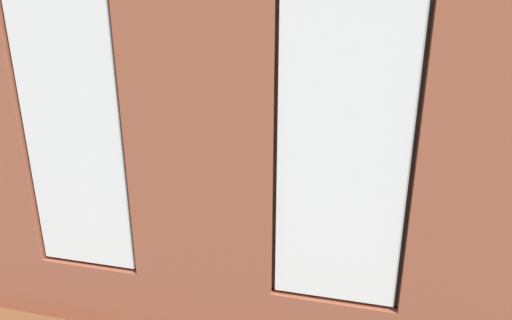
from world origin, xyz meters
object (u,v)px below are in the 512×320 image
Objects in this scene: candle_jar at (283,173)px; potted_plant_mid_room_small at (326,185)px; tv_flatscreen at (72,142)px; couch_left at (497,236)px; coffee_table at (255,181)px; papasan_chair at (221,153)px; cup_ceramic at (255,175)px; table_plant_small at (224,169)px; remote_gray at (260,180)px; media_console at (77,182)px; remote_black at (244,174)px; potted_plant_corner_near_left at (461,155)px; potted_plant_near_tv at (62,173)px; potted_plant_foreground_right at (150,118)px; couch_by_window at (186,257)px; potted_plant_by_left_couch at (435,193)px; potted_plant_between_couches at (334,251)px.

candle_jar is 0.22× the size of potted_plant_mid_room_small.
couch_left is at bearing 174.44° from tv_flatscreen.
coffee_table is 1.42× the size of papasan_chair.
table_plant_small is (0.45, 0.12, 0.09)m from cup_ceramic.
remote_gray is 0.30× the size of potted_plant_mid_room_small.
media_console is (2.85, 0.33, -0.16)m from remote_gray.
remote_black is 0.16× the size of papasan_chair.
coffee_table is 5.76× the size of table_plant_small.
papasan_chair is 0.83× the size of potted_plant_corner_near_left.
cup_ceramic is 0.07× the size of potted_plant_corner_near_left.
potted_plant_near_tv is 2.82m from potted_plant_foreground_right.
potted_plant_mid_room_small reaches higher than media_console.
papasan_chair reaches higher than candle_jar.
table_plant_small is at bearing -81.99° from couch_by_window.
potted_plant_near_tv is at bearing 19.78° from potted_plant_by_left_couch.
couch_by_window reaches higher than papasan_chair.
couch_left reaches higher than potted_plant_mid_room_small.
media_console is at bearing 8.18° from table_plant_small.
potted_plant_corner_near_left is at bearing -116.98° from potted_plant_between_couches.
couch_by_window reaches higher than potted_plant_by_left_couch.
candle_jar reaches higher than cup_ceramic.
papasan_chair is (-1.85, -1.54, 0.17)m from media_console.
potted_plant_foreground_right is at bearing -44.14° from potted_plant_between_couches.
table_plant_small is 2.34m from tv_flatscreen.
couch_left is 3.15m from coffee_table.
potted_plant_foreground_right is (2.55, -1.56, 0.50)m from remote_gray.
coffee_table is 8.73× the size of remote_gray.
coffee_table is 0.44m from candle_jar.
papasan_chair is at bearing -11.93° from potted_plant_by_left_couch.
potted_plant_foreground_right is (2.44, -1.45, 0.46)m from cup_ceramic.
media_console is at bearing 164.92° from remote_gray.
potted_plant_foreground_right is at bearing -38.10° from table_plant_small.
remote_black is 2.50m from potted_plant_near_tv.
couch_left is at bearing -175.99° from potted_plant_near_tv.
tv_flatscreen reaches higher than papasan_chair.
media_console reaches higher than remote_black.
couch_left is 3.15m from cup_ceramic.
couch_left is 5.98m from potted_plant_foreground_right.
coffee_table is at bearing -170.80° from tv_flatscreen.
media_console is at bearing 9.26° from coffee_table.
couch_by_window is 1.88× the size of papasan_chair.
couch_by_window is at bearing 62.91° from remote_black.
potted_plant_mid_room_small reaches higher than cup_ceramic.
remote_black is 0.18× the size of media_console.
remote_black is (0.59, 0.04, -0.05)m from candle_jar.
couch_by_window reaches higher than remote_black.
couch_left is 3.36m from remote_black.
remote_gray is at bearing 133.72° from coffee_table.
potted_plant_near_tv is 5.11m from potted_plant_by_left_couch.
cup_ceramic is (0.00, 0.00, 0.09)m from coffee_table.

